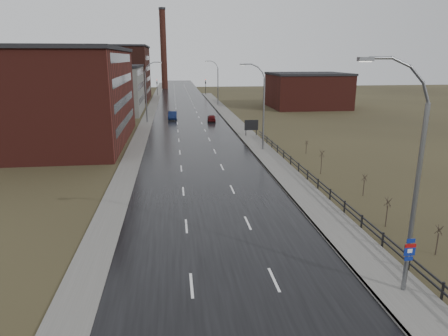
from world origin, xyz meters
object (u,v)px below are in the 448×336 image
object	(u,v)px
streetlight_main	(411,184)
car_near	(173,116)
billboard	(251,126)
car_far	(212,118)

from	to	relation	value
streetlight_main	car_near	size ratio (longest dim) A/B	2.53
streetlight_main	billboard	size ratio (longest dim) A/B	4.53
streetlight_main	car_far	distance (m)	60.22
streetlight_main	car_far	size ratio (longest dim) A/B	3.03
billboard	streetlight_main	bearing A→B (deg)	-90.82
billboard	car_near	distance (m)	23.34
car_far	car_near	bearing A→B (deg)	-21.79
car_near	streetlight_main	bearing A→B (deg)	-77.48
streetlight_main	car_far	world-z (taller)	streetlight_main
streetlight_main	car_far	xyz separation A→B (m)	(-4.10, 59.84, -5.38)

